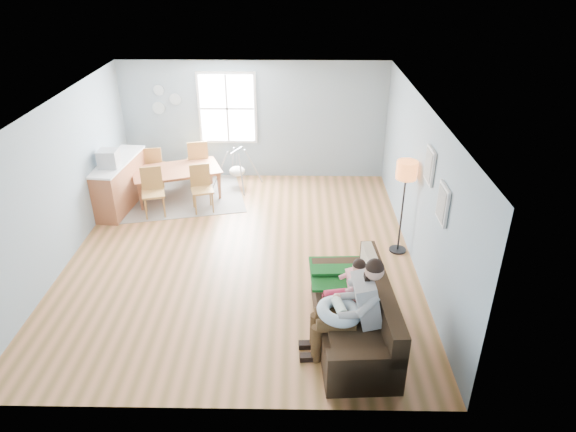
{
  "coord_description": "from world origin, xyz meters",
  "views": [
    {
      "loc": [
        0.95,
        -7.82,
        4.88
      ],
      "look_at": [
        0.83,
        -0.47,
        1.0
      ],
      "focal_mm": 32.0,
      "sensor_mm": 36.0,
      "label": 1
    }
  ],
  "objects_px": {
    "chair_ne": "(198,159)",
    "chair_nw": "(154,164)",
    "monitor": "(108,159)",
    "toddler": "(351,283)",
    "chair_sw": "(153,188)",
    "floor_lamp": "(406,178)",
    "baby_swing": "(237,170)",
    "father": "(353,306)",
    "chair_se": "(201,185)",
    "storage_cube": "(345,306)",
    "dining_table": "(178,184)",
    "sofa": "(357,318)",
    "counter": "(120,183)"
  },
  "relations": [
    {
      "from": "floor_lamp",
      "to": "chair_nw",
      "type": "height_order",
      "value": "floor_lamp"
    },
    {
      "from": "dining_table",
      "to": "counter",
      "type": "distance_m",
      "value": 1.19
    },
    {
      "from": "toddler",
      "to": "chair_ne",
      "type": "relative_size",
      "value": 0.87
    },
    {
      "from": "counter",
      "to": "baby_swing",
      "type": "xyz_separation_m",
      "value": [
        2.32,
        1.0,
        -0.12
      ]
    },
    {
      "from": "toddler",
      "to": "chair_ne",
      "type": "distance_m",
      "value": 5.84
    },
    {
      "from": "chair_ne",
      "to": "chair_se",
      "type": "bearing_deg",
      "value": -77.59
    },
    {
      "from": "chair_nw",
      "to": "baby_swing",
      "type": "height_order",
      "value": "chair_nw"
    },
    {
      "from": "counter",
      "to": "baby_swing",
      "type": "bearing_deg",
      "value": 23.38
    },
    {
      "from": "chair_sw",
      "to": "baby_swing",
      "type": "xyz_separation_m",
      "value": [
        1.55,
        1.35,
        -0.17
      ]
    },
    {
      "from": "chair_nw",
      "to": "chair_ne",
      "type": "bearing_deg",
      "value": 12.38
    },
    {
      "from": "toddler",
      "to": "chair_se",
      "type": "bearing_deg",
      "value": 125.99
    },
    {
      "from": "toddler",
      "to": "monitor",
      "type": "xyz_separation_m",
      "value": [
        -4.44,
        3.5,
        0.43
      ]
    },
    {
      "from": "toddler",
      "to": "chair_sw",
      "type": "xyz_separation_m",
      "value": [
        -3.65,
        3.51,
        -0.2
      ]
    },
    {
      "from": "storage_cube",
      "to": "father",
      "type": "bearing_deg",
      "value": -88.51
    },
    {
      "from": "toddler",
      "to": "chair_sw",
      "type": "relative_size",
      "value": 0.93
    },
    {
      "from": "sofa",
      "to": "floor_lamp",
      "type": "bearing_deg",
      "value": 66.93
    },
    {
      "from": "counter",
      "to": "toddler",
      "type": "bearing_deg",
      "value": -41.05
    },
    {
      "from": "floor_lamp",
      "to": "chair_sw",
      "type": "distance_m",
      "value": 5.01
    },
    {
      "from": "floor_lamp",
      "to": "baby_swing",
      "type": "height_order",
      "value": "floor_lamp"
    },
    {
      "from": "dining_table",
      "to": "chair_sw",
      "type": "bearing_deg",
      "value": -134.17
    },
    {
      "from": "dining_table",
      "to": "chair_nw",
      "type": "relative_size",
      "value": 1.88
    },
    {
      "from": "father",
      "to": "dining_table",
      "type": "height_order",
      "value": "father"
    },
    {
      "from": "chair_se",
      "to": "chair_nw",
      "type": "height_order",
      "value": "chair_nw"
    },
    {
      "from": "dining_table",
      "to": "chair_se",
      "type": "bearing_deg",
      "value": -62.23
    },
    {
      "from": "chair_sw",
      "to": "baby_swing",
      "type": "height_order",
      "value": "chair_sw"
    },
    {
      "from": "floor_lamp",
      "to": "storage_cube",
      "type": "relative_size",
      "value": 3.29
    },
    {
      "from": "monitor",
      "to": "chair_ne",
      "type": "bearing_deg",
      "value": 46.31
    },
    {
      "from": "sofa",
      "to": "chair_se",
      "type": "distance_m",
      "value": 4.83
    },
    {
      "from": "monitor",
      "to": "baby_swing",
      "type": "bearing_deg",
      "value": 29.99
    },
    {
      "from": "sofa",
      "to": "dining_table",
      "type": "xyz_separation_m",
      "value": [
        -3.41,
        4.48,
        0.0
      ]
    },
    {
      "from": "chair_ne",
      "to": "dining_table",
      "type": "bearing_deg",
      "value": -113.74
    },
    {
      "from": "sofa",
      "to": "chair_ne",
      "type": "relative_size",
      "value": 2.18
    },
    {
      "from": "counter",
      "to": "monitor",
      "type": "height_order",
      "value": "monitor"
    },
    {
      "from": "sofa",
      "to": "floor_lamp",
      "type": "distance_m",
      "value": 2.75
    },
    {
      "from": "toddler",
      "to": "monitor",
      "type": "height_order",
      "value": "monitor"
    },
    {
      "from": "baby_swing",
      "to": "father",
      "type": "bearing_deg",
      "value": -68.98
    },
    {
      "from": "storage_cube",
      "to": "counter",
      "type": "relative_size",
      "value": 0.28
    },
    {
      "from": "chair_nw",
      "to": "chair_ne",
      "type": "height_order",
      "value": "chair_ne"
    },
    {
      "from": "chair_sw",
      "to": "storage_cube",
      "type": "bearing_deg",
      "value": -42.98
    },
    {
      "from": "chair_nw",
      "to": "baby_swing",
      "type": "xyz_separation_m",
      "value": [
        1.86,
        0.05,
        -0.16
      ]
    },
    {
      "from": "chair_ne",
      "to": "chair_nw",
      "type": "bearing_deg",
      "value": -167.62
    },
    {
      "from": "toddler",
      "to": "monitor",
      "type": "bearing_deg",
      "value": 141.72
    },
    {
      "from": "chair_sw",
      "to": "chair_se",
      "type": "relative_size",
      "value": 1.02
    },
    {
      "from": "father",
      "to": "chair_se",
      "type": "xyz_separation_m",
      "value": [
        -2.68,
        4.25,
        -0.24
      ]
    },
    {
      "from": "storage_cube",
      "to": "chair_ne",
      "type": "xyz_separation_m",
      "value": [
        -2.95,
        4.87,
        0.34
      ]
    },
    {
      "from": "toddler",
      "to": "storage_cube",
      "type": "xyz_separation_m",
      "value": [
        -0.04,
        0.14,
        -0.5
      ]
    },
    {
      "from": "dining_table",
      "to": "sofa",
      "type": "bearing_deg",
      "value": -73.39
    },
    {
      "from": "toddler",
      "to": "chair_sw",
      "type": "height_order",
      "value": "toddler"
    },
    {
      "from": "counter",
      "to": "chair_nw",
      "type": "bearing_deg",
      "value": 63.96
    },
    {
      "from": "chair_se",
      "to": "chair_ne",
      "type": "height_order",
      "value": "chair_ne"
    }
  ]
}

